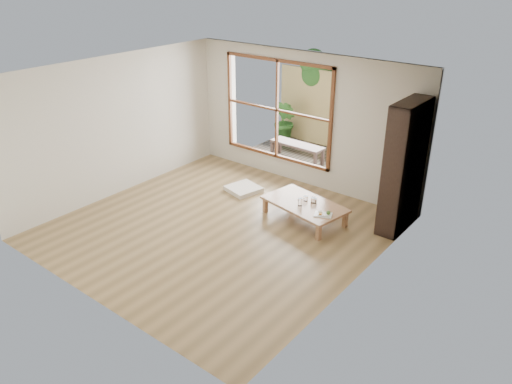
% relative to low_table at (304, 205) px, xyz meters
% --- Properties ---
extents(ground, '(5.00, 5.00, 0.00)m').
position_rel_low_table_xyz_m(ground, '(-0.94, -1.14, -0.28)').
color(ground, '#9C7D4E').
rests_on(ground, ground).
extents(low_table, '(1.56, 1.06, 0.31)m').
position_rel_low_table_xyz_m(low_table, '(0.00, 0.00, 0.00)').
color(low_table, '#A97C51').
rests_on(low_table, ground).
extents(floor_cushion, '(0.69, 0.69, 0.08)m').
position_rel_low_table_xyz_m(floor_cushion, '(-1.57, 0.24, -0.23)').
color(floor_cushion, silver).
rests_on(floor_cushion, ground).
extents(bookshelf, '(0.35, 0.98, 2.17)m').
position_rel_low_table_xyz_m(bookshelf, '(1.37, 0.76, 0.81)').
color(bookshelf, '#30201A').
rests_on(bookshelf, ground).
extents(glass_tall, '(0.07, 0.07, 0.14)m').
position_rel_low_table_xyz_m(glass_tall, '(-0.01, -0.13, 0.11)').
color(glass_tall, silver).
rests_on(glass_tall, low_table).
extents(glass_mid, '(0.06, 0.06, 0.09)m').
position_rel_low_table_xyz_m(glass_mid, '(0.14, 0.10, 0.08)').
color(glass_mid, silver).
rests_on(glass_mid, low_table).
extents(glass_short, '(0.08, 0.08, 0.10)m').
position_rel_low_table_xyz_m(glass_short, '(0.11, 0.10, 0.09)').
color(glass_short, silver).
rests_on(glass_short, low_table).
extents(glass_small, '(0.07, 0.07, 0.09)m').
position_rel_low_table_xyz_m(glass_small, '(-0.03, 0.08, 0.08)').
color(glass_small, silver).
rests_on(glass_small, low_table).
extents(food_tray, '(0.34, 0.29, 0.09)m').
position_rel_low_table_xyz_m(food_tray, '(0.50, -0.18, 0.06)').
color(food_tray, white).
rests_on(food_tray, low_table).
extents(deck, '(2.80, 2.00, 0.05)m').
position_rel_low_table_xyz_m(deck, '(-1.54, 2.42, -0.28)').
color(deck, '#3D362C').
rests_on(deck, ground).
extents(garden_bench, '(1.26, 0.41, 0.40)m').
position_rel_low_table_xyz_m(garden_bench, '(-1.62, 2.17, 0.09)').
color(garden_bench, '#30201A').
rests_on(garden_bench, deck).
extents(bamboo_fence, '(2.80, 0.06, 1.80)m').
position_rel_low_table_xyz_m(bamboo_fence, '(-1.54, 3.42, 0.62)').
color(bamboo_fence, tan).
rests_on(bamboo_fence, ground).
extents(shrub_right, '(0.94, 0.84, 0.98)m').
position_rel_low_table_xyz_m(shrub_right, '(-0.53, 3.05, 0.24)').
color(shrub_right, '#325E22').
rests_on(shrub_right, deck).
extents(shrub_left, '(0.72, 0.65, 1.06)m').
position_rel_low_table_xyz_m(shrub_left, '(-2.51, 2.98, 0.28)').
color(shrub_left, '#325E22').
rests_on(shrub_left, deck).
extents(garden_tree, '(1.04, 0.85, 2.22)m').
position_rel_low_table_xyz_m(garden_tree, '(-2.21, 3.72, 1.35)').
color(garden_tree, '#4C3D2D').
rests_on(garden_tree, ground).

